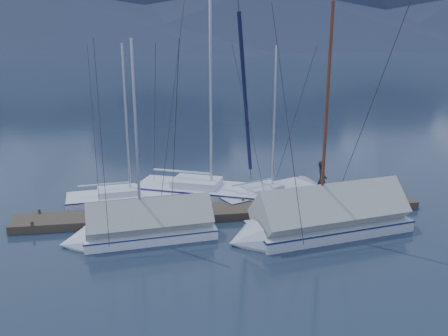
{
  "coord_description": "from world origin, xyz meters",
  "views": [
    {
      "loc": [
        -3.24,
        -17.54,
        7.85
      ],
      "look_at": [
        0.0,
        2.0,
        2.2
      ],
      "focal_mm": 38.0,
      "sensor_mm": 36.0,
      "label": 1
    }
  ],
  "objects": [
    {
      "name": "ground",
      "position": [
        0.0,
        0.0,
        0.0
      ],
      "size": [
        1000.0,
        1000.0,
        0.0
      ],
      "primitive_type": "plane",
      "color": "black",
      "rests_on": "ground"
    },
    {
      "name": "dock",
      "position": [
        0.0,
        2.0,
        0.11
      ],
      "size": [
        18.0,
        1.5,
        0.54
      ],
      "color": "#382D23",
      "rests_on": "ground"
    },
    {
      "name": "mooring_posts",
      "position": [
        -0.5,
        2.0,
        0.35
      ],
      "size": [
        15.12,
        1.52,
        0.35
      ],
      "color": "#382D23",
      "rests_on": "ground"
    },
    {
      "name": "sailboat_open_left",
      "position": [
        -3.74,
        4.76,
        0.14
      ],
      "size": [
        6.34,
        2.68,
        8.17
      ],
      "color": "silver",
      "rests_on": "ground"
    },
    {
      "name": "sailboat_open_mid",
      "position": [
        0.3,
        4.42,
        0.18
      ],
      "size": [
        8.02,
        5.24,
        10.34
      ],
      "color": "silver",
      "rests_on": "ground"
    },
    {
      "name": "sailboat_open_right",
      "position": [
        3.21,
        4.41,
        0.14
      ],
      "size": [
        6.28,
        3.93,
        8.05
      ],
      "color": "silver",
      "rests_on": "ground"
    },
    {
      "name": "sailboat_covered_near",
      "position": [
        3.37,
        -0.57,
        0.5
      ],
      "size": [
        7.96,
        3.74,
        9.96
      ],
      "color": "silver",
      "rests_on": "ground"
    },
    {
      "name": "sailboat_covered_far",
      "position": [
        -3.76,
        0.06,
        0.41
      ],
      "size": [
        6.19,
        2.64,
        8.45
      ],
      "color": "white",
      "rests_on": "ground"
    },
    {
      "name": "person",
      "position": [
        4.66,
        2.36,
        1.28
      ],
      "size": [
        0.57,
        0.75,
        1.88
      ],
      "primitive_type": "imported",
      "rotation": [
        0.0,
        0.0,
        1.39
      ],
      "color": "black",
      "rests_on": "dock"
    }
  ]
}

